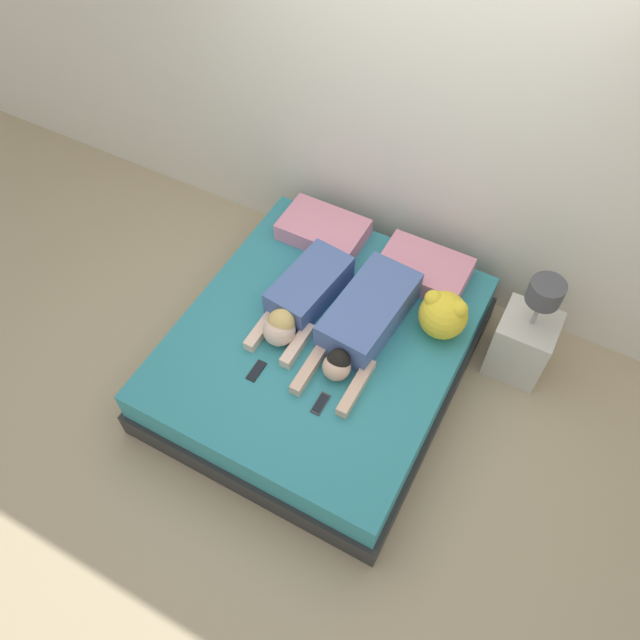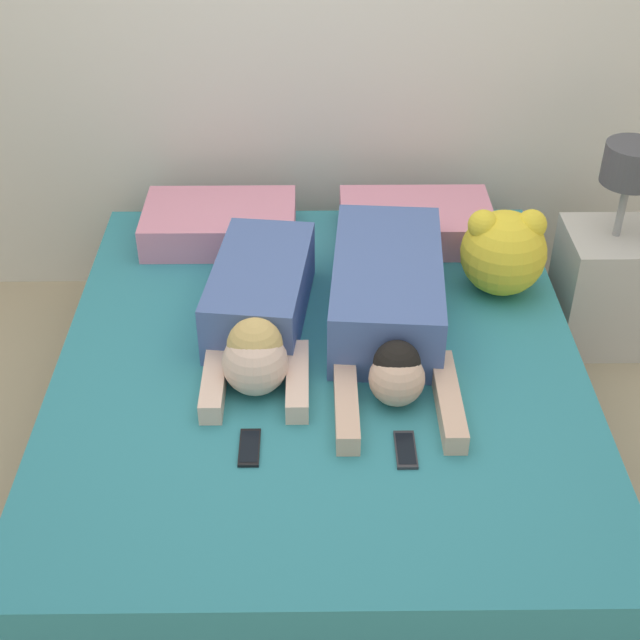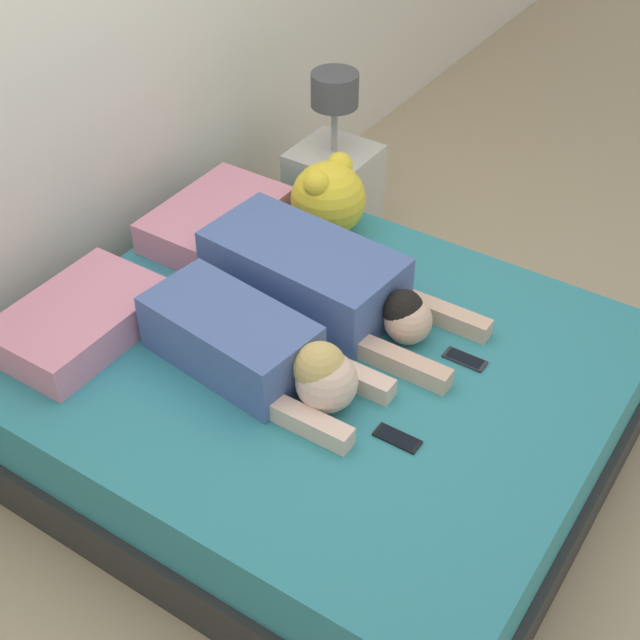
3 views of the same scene
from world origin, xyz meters
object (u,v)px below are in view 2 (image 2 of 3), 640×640
(person_right, at_px, (388,302))
(cell_phone_left, at_px, (249,448))
(person_left, at_px, (259,310))
(nightstand, at_px, (606,277))
(pillow_head_right, at_px, (416,222))
(plush_toy, at_px, (504,251))
(pillow_head_left, at_px, (220,223))
(bed, at_px, (320,408))
(cell_phone_right, at_px, (406,450))

(person_right, bearing_deg, cell_phone_left, -127.08)
(person_left, height_order, nightstand, nightstand)
(pillow_head_right, bearing_deg, person_left, -132.14)
(cell_phone_left, xyz_separation_m, plush_toy, (0.87, 0.83, 0.16))
(pillow_head_left, bearing_deg, bed, -63.20)
(cell_phone_right, relative_size, plush_toy, 0.47)
(person_right, relative_size, nightstand, 1.22)
(bed, bearing_deg, pillow_head_right, 63.20)
(cell_phone_right, bearing_deg, plush_toy, 63.67)
(pillow_head_right, height_order, cell_phone_right, pillow_head_right)
(cell_phone_left, relative_size, nightstand, 0.17)
(bed, distance_m, person_right, 0.44)
(plush_toy, bearing_deg, bed, -149.10)
(pillow_head_right, height_order, plush_toy, plush_toy)
(cell_phone_right, bearing_deg, cell_phone_left, 178.31)
(cell_phone_right, distance_m, nightstand, 1.48)
(cell_phone_left, bearing_deg, pillow_head_left, 98.46)
(cell_phone_right, distance_m, plush_toy, 0.95)
(person_right, bearing_deg, cell_phone_right, -88.89)
(pillow_head_right, height_order, nightstand, nightstand)
(pillow_head_right, distance_m, cell_phone_right, 1.23)
(bed, height_order, pillow_head_right, pillow_head_right)
(person_left, xyz_separation_m, cell_phone_left, (-0.01, -0.55, -0.10))
(pillow_head_left, relative_size, person_left, 0.67)
(pillow_head_left, xyz_separation_m, plush_toy, (1.05, -0.38, 0.10))
(pillow_head_left, relative_size, pillow_head_right, 1.00)
(bed, xyz_separation_m, plush_toy, (0.66, 0.40, 0.39))
(cell_phone_right, bearing_deg, person_right, 91.11)
(pillow_head_right, bearing_deg, plush_toy, -54.10)
(plush_toy, bearing_deg, nightstand, 30.22)
(person_right, bearing_deg, pillow_head_right, 75.76)
(bed, distance_m, plush_toy, 0.87)
(pillow_head_right, bearing_deg, person_right, -104.24)
(bed, distance_m, cell_phone_left, 0.54)
(bed, relative_size, cell_phone_left, 13.45)
(pillow_head_right, bearing_deg, cell_phone_right, -96.79)
(cell_phone_right, bearing_deg, pillow_head_left, 117.51)
(bed, xyz_separation_m, nightstand, (1.17, 0.69, 0.08))
(pillow_head_left, xyz_separation_m, cell_phone_left, (0.18, -1.21, -0.06))
(bed, distance_m, pillow_head_right, 0.91)
(pillow_head_right, bearing_deg, nightstand, -5.81)
(pillow_head_right, height_order, person_left, person_left)
(pillow_head_left, relative_size, plush_toy, 1.84)
(pillow_head_left, distance_m, pillow_head_right, 0.78)
(cell_phone_right, height_order, nightstand, nightstand)
(pillow_head_left, height_order, plush_toy, plush_toy)
(cell_phone_left, distance_m, nightstand, 1.79)
(bed, relative_size, person_left, 2.31)
(cell_phone_left, xyz_separation_m, cell_phone_right, (0.46, -0.01, 0.00))
(person_right, relative_size, cell_phone_left, 7.09)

